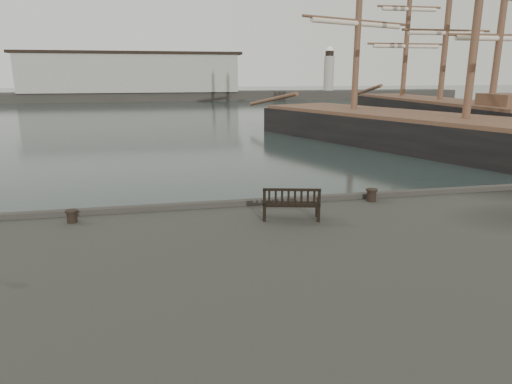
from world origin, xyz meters
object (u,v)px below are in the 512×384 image
(bench, at_px, (291,209))
(bollard_right, at_px, (371,195))
(bollard_left, at_px, (72,216))
(tall_ship_main, at_px, (463,144))
(tall_ship_far, at_px, (438,118))

(bench, relative_size, bollard_right, 4.22)
(bench, xyz_separation_m, bollard_left, (-6.72, 1.11, -0.13))
(bench, xyz_separation_m, tall_ship_main, (18.67, 17.29, -1.11))
(bollard_right, distance_m, tall_ship_main, 21.99)
(tall_ship_main, bearing_deg, bench, -159.33)
(tall_ship_main, distance_m, tall_ship_far, 21.46)
(bollard_right, distance_m, tall_ship_far, 43.04)
(bollard_right, xyz_separation_m, tall_ship_main, (15.23, 15.84, -1.01))
(bollard_left, xyz_separation_m, tall_ship_main, (25.39, 16.18, -0.98))
(bollard_left, height_order, bollard_right, bollard_right)
(tall_ship_far, bearing_deg, tall_ship_main, -117.28)
(bollard_left, bearing_deg, bench, -9.39)
(bench, height_order, tall_ship_main, tall_ship_main)
(bench, distance_m, tall_ship_main, 25.47)
(bollard_right, xyz_separation_m, tall_ship_far, (25.43, 34.72, -0.89))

